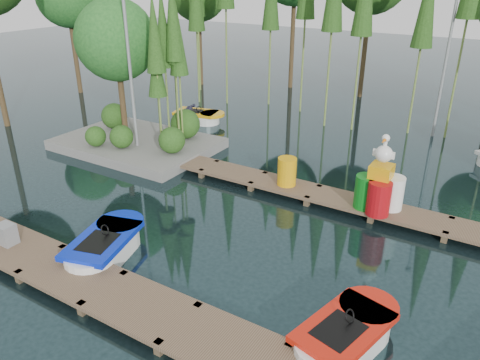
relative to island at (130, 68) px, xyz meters
The scene contains 13 objects.
ground_plane 7.79m from the island, 27.58° to the right, with size 90.00×90.00×0.00m, color #1C3135.
near_dock 10.44m from the island, 51.04° to the right, with size 18.00×1.50×0.50m.
far_dock 7.91m from the island, ahead, with size 15.00×1.20×0.50m.
island is the anchor object (origin of this frame).
lamp_island 1.56m from the island, 44.71° to the right, with size 0.30×0.30×7.25m.
lamp_rear 12.91m from the island, 36.82° to the left, with size 0.30×0.30×7.25m.
boat_blue 8.80m from the island, 52.37° to the right, with size 1.94×2.99×0.93m.
boat_red 13.39m from the island, 29.13° to the right, with size 1.80×2.87×0.89m.
boat_yellow_far 4.86m from the island, 86.15° to the left, with size 2.74×1.67×1.28m.
utility_cabinet 8.70m from the island, 69.85° to the right, with size 0.45×0.38×0.55m, color gray.
yellow_barrel 7.78m from the island, ahead, with size 0.61×0.61×0.92m, color #E8A20C.
drum_cluster 10.67m from the island, ahead, with size 1.33×1.22×2.30m.
seagull_post 10.63m from the island, ahead, with size 0.47×0.26×0.76m.
Camera 1 is at (7.06, -10.12, 6.80)m, focal length 35.00 mm.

